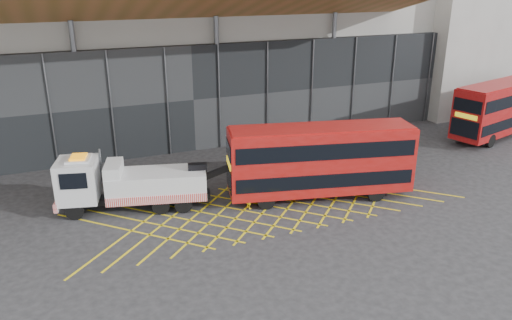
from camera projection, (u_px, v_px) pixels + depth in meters
name	position (u px, v px, depth m)	size (l,w,h in m)	color
ground_plane	(217.00, 215.00, 28.22)	(120.00, 120.00, 0.00)	#252527
road_markings	(269.00, 206.00, 29.37)	(23.16, 7.16, 0.01)	yellow
construction_building	(167.00, 24.00, 41.73)	(55.00, 23.97, 18.00)	gray
east_building	(467.00, 5.00, 50.12)	(15.00, 12.00, 20.00)	gray
recovery_truck	(128.00, 183.00, 28.50)	(9.86, 4.36, 3.44)	black
bus_towed	(320.00, 159.00, 29.72)	(11.28, 4.99, 4.48)	#9E0F0C
bus_second	(504.00, 106.00, 41.45)	(11.59, 5.39, 4.61)	maroon
worker	(249.00, 196.00, 28.84)	(0.56, 0.36, 1.52)	yellow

